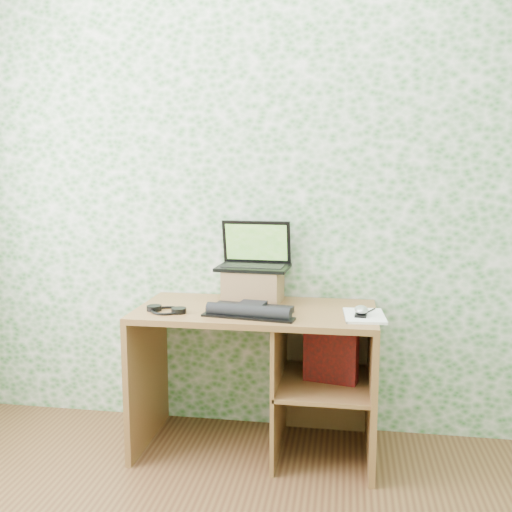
% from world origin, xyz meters
% --- Properties ---
extents(wall_back, '(3.50, 0.00, 3.50)m').
position_xyz_m(wall_back, '(0.00, 1.75, 1.30)').
color(wall_back, silver).
rests_on(wall_back, ground).
extents(desk, '(1.20, 0.60, 0.75)m').
position_xyz_m(desk, '(0.08, 1.47, 0.48)').
color(desk, brown).
rests_on(desk, floor).
extents(riser, '(0.30, 0.26, 0.18)m').
position_xyz_m(riser, '(-0.04, 1.58, 0.84)').
color(riser, brown).
rests_on(riser, desk).
extents(laptop, '(0.38, 0.28, 0.25)m').
position_xyz_m(laptop, '(-0.04, 1.62, 0.98)').
color(laptop, black).
rests_on(laptop, riser).
extents(keyboard, '(0.46, 0.28, 0.06)m').
position_xyz_m(keyboard, '(-0.01, 1.32, 0.77)').
color(keyboard, black).
rests_on(keyboard, desk).
extents(headphones, '(0.21, 0.18, 0.03)m').
position_xyz_m(headphones, '(-0.43, 1.31, 0.76)').
color(headphones, black).
rests_on(headphones, desk).
extents(notepad, '(0.20, 0.28, 0.01)m').
position_xyz_m(notepad, '(0.54, 1.36, 0.76)').
color(notepad, white).
rests_on(notepad, desk).
extents(mouse, '(0.07, 0.11, 0.04)m').
position_xyz_m(mouse, '(0.52, 1.34, 0.78)').
color(mouse, '#B7B7BA').
rests_on(mouse, notepad).
extents(pen, '(0.06, 0.10, 0.01)m').
position_xyz_m(pen, '(0.56, 1.42, 0.77)').
color(pen, black).
rests_on(pen, notepad).
extents(red_box, '(0.28, 0.14, 0.32)m').
position_xyz_m(red_box, '(0.38, 1.44, 0.55)').
color(red_box, maroon).
rests_on(red_box, desk).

